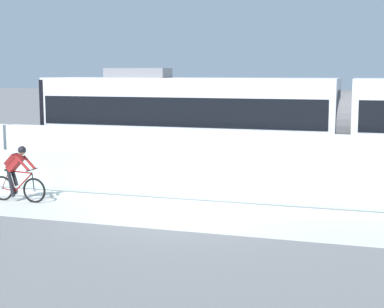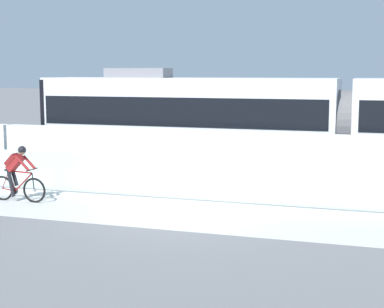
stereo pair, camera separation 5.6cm
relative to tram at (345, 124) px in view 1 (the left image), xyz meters
name	(u,v)px [view 1 (the left image)]	position (x,y,z in m)	size (l,w,h in m)	color
ground_plane	(178,214)	(-3.79, -6.85, -1.89)	(200.00, 200.00, 0.00)	slate
bike_path_deck	(178,213)	(-3.79, -6.85, -1.89)	(32.00, 3.20, 0.01)	beige
glass_parapet	(198,179)	(-3.79, -5.00, -1.29)	(32.00, 0.05, 1.20)	silver
concrete_barrier_wall	(215,160)	(-3.79, -3.20, -0.98)	(32.00, 0.36, 1.82)	silver
tram_rail_near	(233,175)	(-3.79, -0.72, -1.89)	(32.00, 0.08, 0.01)	#595654
tram_rail_far	(242,169)	(-3.79, 0.72, -1.89)	(32.00, 0.08, 0.01)	#595654
tram	(345,124)	(0.00, 0.00, 0.00)	(22.56, 2.54, 3.81)	silver
cyclist_on_bike	(17,174)	(-8.60, -6.85, -1.09)	(1.77, 0.58, 1.61)	black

